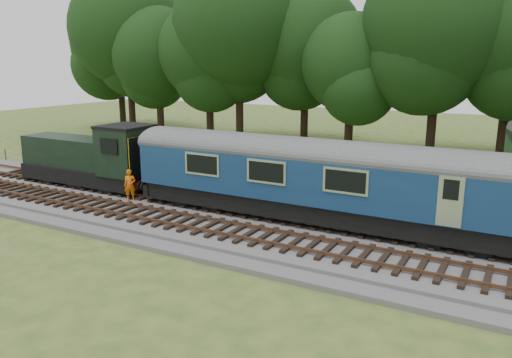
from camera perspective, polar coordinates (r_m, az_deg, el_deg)
The scene contains 9 objects.
ground at distance 23.81m, azimuth -4.70°, elevation -4.98°, with size 120.00×120.00×0.00m, color #37561F.
ballast at distance 23.76m, azimuth -4.71°, elevation -4.58°, with size 70.00×7.00×0.35m, color #4C4C4F.
track_north at distance 24.81m, azimuth -2.93°, elevation -3.19°, with size 67.20×2.40×0.21m.
track_south at distance 22.44m, azimuth -7.00°, elevation -5.07°, with size 67.20×2.40×0.21m.
fence at distance 27.50m, azimuth 0.50°, elevation -2.43°, with size 64.00×0.12×1.00m, color #6B6054, non-canonical shape.
tree_line at distance 43.32m, azimuth 11.64°, elevation 3.10°, with size 70.00×8.00×18.00m, color black, non-canonical shape.
dmu_railcar at distance 22.25m, azimuth 7.00°, elevation 0.63°, with size 18.05×2.86×3.88m.
shunter_loco at distance 30.35m, azimuth -18.19°, elevation 2.23°, with size 8.91×2.60×3.38m.
worker at distance 26.78m, azimuth -14.21°, elevation -0.67°, with size 0.60×0.39×1.65m, color orange.
Camera 1 is at (12.64, -18.76, 7.43)m, focal length 35.00 mm.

